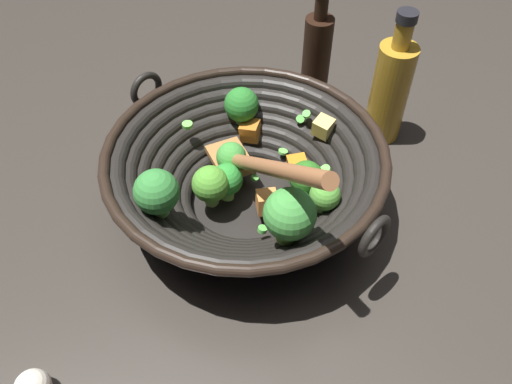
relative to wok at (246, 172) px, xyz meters
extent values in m
plane|color=#332D28|center=(0.00, 0.00, -0.07)|extent=(4.00, 4.00, 0.00)
cylinder|color=black|center=(0.00, 0.00, -0.07)|extent=(0.15, 0.15, 0.01)
torus|color=black|center=(0.00, 0.00, -0.05)|extent=(0.20, 0.20, 0.02)
torus|color=black|center=(0.00, 0.00, -0.04)|extent=(0.22, 0.22, 0.02)
torus|color=black|center=(0.00, 0.00, -0.03)|extent=(0.25, 0.25, 0.02)
torus|color=black|center=(0.00, 0.00, -0.01)|extent=(0.27, 0.27, 0.02)
torus|color=black|center=(0.00, 0.00, 0.00)|extent=(0.30, 0.30, 0.02)
torus|color=black|center=(0.00, 0.00, 0.01)|extent=(0.33, 0.33, 0.02)
torus|color=black|center=(0.00, 0.00, 0.02)|extent=(0.35, 0.35, 0.02)
torus|color=black|center=(0.00, 0.00, 0.03)|extent=(0.37, 0.37, 0.01)
torus|color=black|center=(-0.20, 0.01, 0.03)|extent=(0.01, 0.05, 0.05)
torus|color=black|center=(0.19, 0.00, 0.03)|extent=(0.01, 0.05, 0.05)
cylinder|color=#62933F|center=(-0.03, -0.04, -0.04)|extent=(0.03, 0.03, 0.02)
sphere|color=#4F9830|center=(-0.03, -0.04, -0.01)|extent=(0.05, 0.05, 0.05)
cylinder|color=#5C9044|center=(0.11, 0.03, -0.01)|extent=(0.02, 0.03, 0.02)
sphere|color=#529C37|center=(0.11, 0.03, 0.01)|extent=(0.04, 0.04, 0.04)
cylinder|color=#76BE56|center=(-0.02, -0.01, -0.04)|extent=(0.02, 0.03, 0.02)
sphere|color=#2B8930|center=(-0.02, -0.01, -0.02)|extent=(0.04, 0.04, 0.04)
cylinder|color=#7BB34F|center=(-0.04, 0.02, -0.04)|extent=(0.02, 0.02, 0.02)
sphere|color=#40913A|center=(-0.04, 0.02, -0.01)|extent=(0.04, 0.04, 0.04)
cylinder|color=#77BA5E|center=(-0.03, -0.12, 0.01)|extent=(0.03, 0.03, 0.02)
sphere|color=#348238|center=(-0.03, -0.12, 0.04)|extent=(0.05, 0.05, 0.05)
cylinder|color=#678E4A|center=(-0.09, 0.08, -0.01)|extent=(0.03, 0.03, 0.02)
sphere|color=#277529|center=(-0.09, 0.08, 0.01)|extent=(0.05, 0.05, 0.05)
cylinder|color=#799E51|center=(0.06, 0.05, -0.04)|extent=(0.02, 0.02, 0.02)
sphere|color=#2B6D1F|center=(0.06, 0.05, -0.01)|extent=(0.05, 0.05, 0.05)
cylinder|color=#659636|center=(0.11, -0.05, 0.02)|extent=(0.03, 0.03, 0.03)
sphere|color=green|center=(0.11, -0.05, 0.05)|extent=(0.06, 0.06, 0.06)
cube|color=orange|center=(0.02, 0.08, -0.03)|extent=(0.04, 0.04, 0.03)
cube|color=#E08742|center=(0.04, 0.00, -0.03)|extent=(0.04, 0.04, 0.03)
cube|color=#BA6922|center=(-0.06, 0.08, -0.02)|extent=(0.04, 0.04, 0.03)
cube|color=#D7C168|center=(0.03, 0.12, 0.02)|extent=(0.03, 0.03, 0.03)
cylinder|color=#6BC651|center=(-0.01, 0.08, -0.03)|extent=(0.02, 0.02, 0.01)
cylinder|color=#6BC651|center=(0.07, 0.03, -0.02)|extent=(0.02, 0.02, 0.01)
cylinder|color=#6BC651|center=(-0.11, 0.00, 0.02)|extent=(0.02, 0.02, 0.01)
cylinder|color=#56B247|center=(-0.01, 0.03, -0.04)|extent=(0.02, 0.01, 0.01)
cylinder|color=#6BC651|center=(0.07, 0.07, 0.00)|extent=(0.02, 0.02, 0.01)
cylinder|color=#56B247|center=(0.07, -0.05, -0.02)|extent=(0.01, 0.01, 0.01)
cylinder|color=#56B247|center=(-0.01, 0.12, 0.01)|extent=(0.02, 0.02, 0.01)
cylinder|color=#56B247|center=(0.00, 0.13, 0.02)|extent=(0.01, 0.01, 0.01)
cube|color=#9E6B38|center=(-0.05, 0.02, -0.03)|extent=(0.08, 0.07, 0.01)
cylinder|color=#A0653E|center=(0.07, -0.03, 0.08)|extent=(0.21, 0.10, 0.18)
cylinder|color=black|center=(-0.08, 0.25, 0.01)|extent=(0.04, 0.04, 0.15)
cylinder|color=black|center=(-0.08, 0.25, 0.10)|extent=(0.02, 0.02, 0.04)
cylinder|color=#AD7F23|center=(0.05, 0.26, 0.01)|extent=(0.06, 0.06, 0.16)
cylinder|color=#AD7F23|center=(0.05, 0.26, 0.11)|extent=(0.03, 0.03, 0.04)
cylinder|color=black|center=(0.05, 0.26, 0.13)|extent=(0.03, 0.03, 0.01)
camera|label=1|loc=(0.33, -0.34, 0.49)|focal=36.70mm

